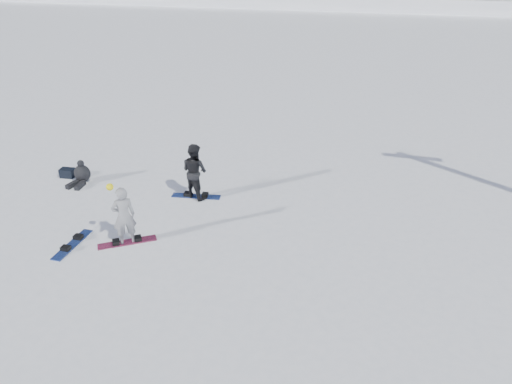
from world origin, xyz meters
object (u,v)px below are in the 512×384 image
seated_rider (81,174)px  snowboarder_man (195,171)px  snowboarder_woman (123,216)px  snowboard_loose_a (72,244)px  gear_bag (67,173)px

seated_rider → snowboarder_man: bearing=3.9°
snowboarder_woman → snowboarder_man: (0.84, 2.92, 0.05)m
snowboarder_man → seated_rider: size_ratio=1.88×
snowboarder_man → seated_rider: (-3.94, 0.06, -0.57)m
snowboarder_man → snowboard_loose_a: (-2.17, -3.35, -0.85)m
snowboarder_woman → snowboarder_man: bearing=-143.0°
snowboarder_man → snowboard_loose_a: snowboarder_man is taller
snowboarder_woman → snowboard_loose_a: (-1.33, -0.44, -0.80)m
snowboarder_man → seated_rider: bearing=23.1°
snowboarder_man → seated_rider: snowboarder_man is taller
seated_rider → snowboard_loose_a: (1.78, -3.42, -0.28)m
snowboarder_man → snowboard_loose_a: size_ratio=1.15×
snowboarder_woman → seated_rider: snowboarder_woman is taller
snowboarder_man → gear_bag: snowboarder_man is taller
snowboarder_woman → gear_bag: bearing=-77.3°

